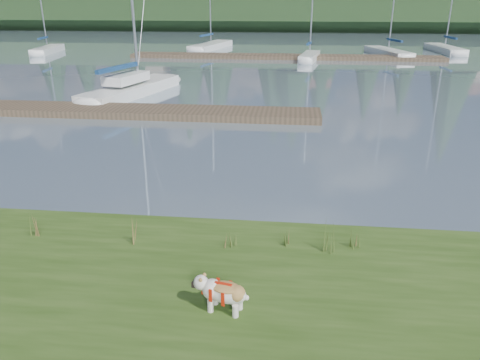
# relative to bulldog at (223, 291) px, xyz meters

# --- Properties ---
(ground) EXTENTS (200.00, 200.00, 0.00)m
(ground) POSITION_rel_bulldog_xyz_m (-1.86, 34.59, -0.68)
(ground) COLOR gray
(ground) RESTS_ON ground
(ridge) EXTENTS (200.00, 20.00, 5.00)m
(ridge) POSITION_rel_bulldog_xyz_m (-1.86, 77.59, 1.82)
(ridge) COLOR #1B3017
(ridge) RESTS_ON ground
(bulldog) EXTENTS (0.89, 0.46, 0.52)m
(bulldog) POSITION_rel_bulldog_xyz_m (0.00, 0.00, 0.00)
(bulldog) COLOR silver
(bulldog) RESTS_ON bank
(sailboat_main) EXTENTS (3.64, 8.46, 12.02)m
(sailboat_main) POSITION_rel_bulldog_xyz_m (-7.27, 18.41, -0.25)
(sailboat_main) COLOR white
(sailboat_main) RESTS_ON ground
(dock_near) EXTENTS (16.00, 2.00, 0.30)m
(dock_near) POSITION_rel_bulldog_xyz_m (-5.86, 13.59, -0.53)
(dock_near) COLOR #4C3D2C
(dock_near) RESTS_ON ground
(dock_far) EXTENTS (26.00, 2.20, 0.30)m
(dock_far) POSITION_rel_bulldog_xyz_m (0.14, 34.59, -0.53)
(dock_far) COLOR #4C3D2C
(dock_far) RESTS_ON ground
(sailboat_bg_0) EXTENTS (2.34, 6.78, 9.80)m
(sailboat_bg_0) POSITION_rel_bulldog_xyz_m (-21.70, 36.86, -0.35)
(sailboat_bg_0) COLOR white
(sailboat_bg_0) RESTS_ON ground
(sailboat_bg_1) EXTENTS (3.55, 9.05, 13.14)m
(sailboat_bg_1) POSITION_rel_bulldog_xyz_m (-7.16, 42.50, -0.35)
(sailboat_bg_1) COLOR white
(sailboat_bg_1) RESTS_ON ground
(sailboat_bg_2) EXTENTS (2.00, 5.85, 8.88)m
(sailboat_bg_2) POSITION_rel_bulldog_xyz_m (2.27, 34.00, -0.34)
(sailboat_bg_2) COLOR white
(sailboat_bg_2) RESTS_ON ground
(sailboat_bg_3) EXTENTS (3.50, 7.96, 11.53)m
(sailboat_bg_3) POSITION_rel_bulldog_xyz_m (8.95, 38.15, -0.35)
(sailboat_bg_3) COLOR white
(sailboat_bg_3) RESTS_ON ground
(sailboat_bg_4) EXTENTS (2.16, 8.03, 11.70)m
(sailboat_bg_4) POSITION_rel_bulldog_xyz_m (14.84, 41.72, -0.35)
(sailboat_bg_4) COLOR white
(sailboat_bg_4) RESTS_ON ground
(weed_0) EXTENTS (0.17, 0.14, 0.66)m
(weed_0) POSITION_rel_bulldog_xyz_m (-2.01, 1.88, -0.05)
(weed_0) COLOR #475B23
(weed_0) RESTS_ON bank
(weed_1) EXTENTS (0.17, 0.14, 0.41)m
(weed_1) POSITION_rel_bulldog_xyz_m (-0.13, 1.93, -0.16)
(weed_1) COLOR #475B23
(weed_1) RESTS_ON bank
(weed_2) EXTENTS (0.17, 0.14, 0.73)m
(weed_2) POSITION_rel_bulldog_xyz_m (1.69, 1.95, -0.02)
(weed_2) COLOR #475B23
(weed_2) RESTS_ON bank
(weed_3) EXTENTS (0.17, 0.14, 0.50)m
(weed_3) POSITION_rel_bulldog_xyz_m (-4.07, 1.94, -0.12)
(weed_3) COLOR #475B23
(weed_3) RESTS_ON bank
(weed_4) EXTENTS (0.17, 0.14, 0.37)m
(weed_4) POSITION_rel_bulldog_xyz_m (0.87, 2.09, -0.17)
(weed_4) COLOR #475B23
(weed_4) RESTS_ON bank
(weed_5) EXTENTS (0.17, 0.14, 0.51)m
(weed_5) POSITION_rel_bulldog_xyz_m (2.22, 2.14, -0.11)
(weed_5) COLOR #475B23
(weed_5) RESTS_ON bank
(mud_lip) EXTENTS (60.00, 0.50, 0.14)m
(mud_lip) POSITION_rel_bulldog_xyz_m (-1.86, 2.99, -0.61)
(mud_lip) COLOR #33281C
(mud_lip) RESTS_ON ground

